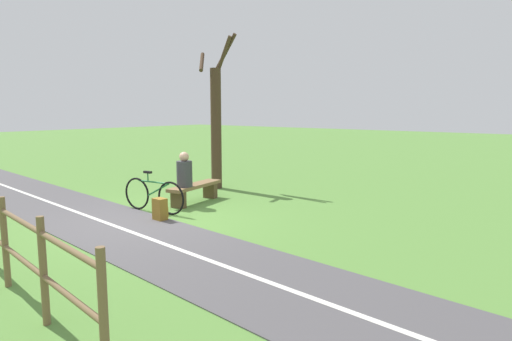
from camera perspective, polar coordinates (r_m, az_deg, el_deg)
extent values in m
plane|color=#548438|center=(9.56, -13.75, -6.22)|extent=(80.00, 80.00, 0.00)
cube|color=#4C494C|center=(6.08, 1.58, -14.22)|extent=(5.38, 36.05, 0.02)
cube|color=silver|center=(6.08, 1.58, -14.13)|extent=(2.94, 31.88, 0.00)
cube|color=brown|center=(11.02, -7.85, -1.95)|extent=(1.81, 0.72, 0.08)
cube|color=brown|center=(11.59, -5.91, -2.58)|extent=(0.22, 0.37, 0.38)
cube|color=brown|center=(10.54, -9.94, -3.73)|extent=(0.22, 0.37, 0.38)
cylinder|color=#38383D|center=(10.63, -9.18, -0.44)|extent=(0.44, 0.44, 0.61)
sphere|color=tan|center=(10.58, -9.23, 1.76)|extent=(0.23, 0.23, 0.23)
torus|color=black|center=(9.84, -10.88, -3.52)|extent=(0.14, 0.74, 0.74)
torus|color=black|center=(10.55, -15.05, -2.88)|extent=(0.14, 0.74, 0.74)
cylinder|color=#237038|center=(10.13, -13.09, -1.45)|extent=(0.15, 0.87, 0.04)
cylinder|color=#237038|center=(10.05, -12.43, -2.41)|extent=(0.12, 0.63, 0.35)
cylinder|color=#237038|center=(10.22, -13.73, -0.82)|extent=(0.03, 0.03, 0.20)
cube|color=black|center=(10.21, -13.75, -0.21)|extent=(0.11, 0.21, 0.05)
cube|color=olive|center=(9.43, -12.25, -4.90)|extent=(0.22, 0.29, 0.47)
cube|color=#A57A2A|center=(9.52, -11.65, -5.20)|extent=(0.05, 0.20, 0.21)
cylinder|color=brown|center=(6.63, -29.56, -8.02)|extent=(0.08, 0.08, 1.19)
cylinder|color=brown|center=(5.31, -25.65, -11.60)|extent=(0.08, 0.08, 1.19)
cylinder|color=brown|center=(4.07, -19.01, -17.31)|extent=(0.08, 0.08, 1.19)
cylinder|color=#473323|center=(12.85, -5.15, 5.32)|extent=(0.31, 0.31, 3.44)
cylinder|color=#473323|center=(13.22, -4.05, 14.71)|extent=(0.12, 0.89, 1.11)
cylinder|color=#473323|center=(12.92, -6.98, 13.67)|extent=(0.68, 0.62, 0.62)
cylinder|color=#473323|center=(13.11, -4.19, 14.60)|extent=(0.21, 0.70, 1.03)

